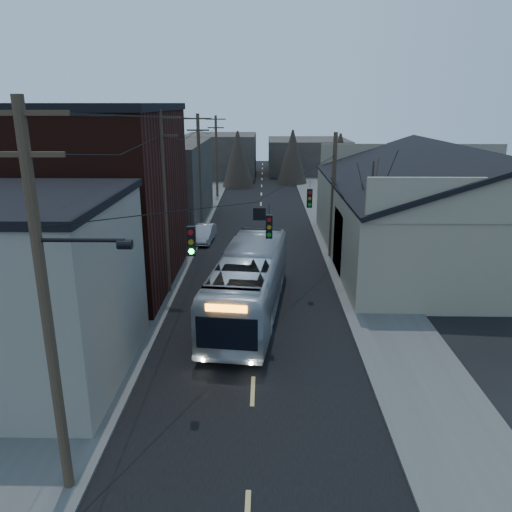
# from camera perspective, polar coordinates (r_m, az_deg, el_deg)

# --- Properties ---
(road_surface) EXTENTS (9.00, 110.00, 0.02)m
(road_surface) POSITION_cam_1_polar(r_m,az_deg,el_deg) (39.67, 0.39, 2.06)
(road_surface) COLOR black
(road_surface) RESTS_ON ground
(sidewalk_left) EXTENTS (4.00, 110.00, 0.12)m
(sidewalk_left) POSITION_cam_1_polar(r_m,az_deg,el_deg) (40.25, -8.91, 2.14)
(sidewalk_left) COLOR #474744
(sidewalk_left) RESTS_ON ground
(sidewalk_right) EXTENTS (4.00, 110.00, 0.12)m
(sidewalk_right) POSITION_cam_1_polar(r_m,az_deg,el_deg) (40.12, 9.72, 2.05)
(sidewalk_right) COLOR #474744
(sidewalk_right) RESTS_ON ground
(building_clapboard) EXTENTS (8.00, 8.00, 7.00)m
(building_clapboard) POSITION_cam_1_polar(r_m,az_deg,el_deg) (20.85, -25.95, -3.77)
(building_clapboard) COLOR gray
(building_clapboard) RESTS_ON ground
(building_brick) EXTENTS (10.00, 12.00, 10.00)m
(building_brick) POSITION_cam_1_polar(r_m,az_deg,el_deg) (30.63, -18.99, 6.19)
(building_brick) COLOR black
(building_brick) RESTS_ON ground
(building_left_far) EXTENTS (9.00, 14.00, 7.00)m
(building_left_far) POSITION_cam_1_polar(r_m,az_deg,el_deg) (45.91, -11.58, 8.23)
(building_left_far) COLOR #312D27
(building_left_far) RESTS_ON ground
(warehouse) EXTENTS (16.16, 20.60, 7.73)m
(warehouse) POSITION_cam_1_polar(r_m,az_deg,el_deg) (36.41, 21.27, 3.86)
(warehouse) COLOR gray
(warehouse) RESTS_ON ground
(building_far_left) EXTENTS (10.00, 12.00, 6.00)m
(building_far_left) POSITION_cam_1_polar(r_m,az_deg,el_deg) (73.95, -4.04, 11.39)
(building_far_left) COLOR #312D27
(building_far_left) RESTS_ON ground
(building_far_right) EXTENTS (12.00, 14.00, 5.00)m
(building_far_right) POSITION_cam_1_polar(r_m,az_deg,el_deg) (78.97, 5.92, 11.34)
(building_far_right) COLOR #312D27
(building_far_right) RESTS_ON ground
(bare_tree) EXTENTS (0.40, 0.40, 7.20)m
(bare_tree) POSITION_cam_1_polar(r_m,az_deg,el_deg) (29.72, 12.84, 3.63)
(bare_tree) COLOR black
(bare_tree) RESTS_ON ground
(utility_lines) EXTENTS (11.24, 45.28, 10.50)m
(utility_lines) POSITION_cam_1_polar(r_m,az_deg,el_deg) (33.08, -5.16, 7.72)
(utility_lines) COLOR #382B1E
(utility_lines) RESTS_ON ground
(bus) EXTENTS (4.18, 12.31, 3.36)m
(bus) POSITION_cam_1_polar(r_m,az_deg,el_deg) (25.03, -0.82, -3.06)
(bus) COLOR #ABB1B8
(bus) RESTS_ON ground
(parked_car) EXTENTS (1.60, 4.06, 1.32)m
(parked_car) POSITION_cam_1_polar(r_m,az_deg,el_deg) (38.73, -6.01, 2.58)
(parked_car) COLOR #9A9BA1
(parked_car) RESTS_ON ground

